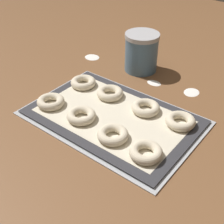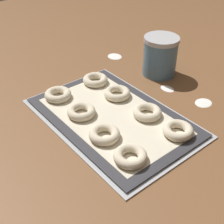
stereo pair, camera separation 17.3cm
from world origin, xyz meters
name	(u,v)px [view 1 (the left image)]	position (x,y,z in m)	size (l,w,h in m)	color
ground_plane	(110,121)	(0.00, 0.00, 0.00)	(2.80, 2.80, 0.00)	brown
baking_tray	(112,117)	(0.00, 0.02, 0.00)	(0.53, 0.36, 0.01)	#B2B5BA
baking_mat	(112,116)	(0.00, 0.02, 0.01)	(0.51, 0.33, 0.00)	#333338
bagel_front_far_left	(51,102)	(-0.19, -0.06, 0.02)	(0.09, 0.09, 0.03)	beige
bagel_front_mid_left	(81,116)	(-0.06, -0.06, 0.02)	(0.09, 0.09, 0.03)	beige
bagel_front_mid_right	(113,135)	(0.07, -0.07, 0.02)	(0.09, 0.09, 0.03)	beige
bagel_front_far_right	(146,152)	(0.18, -0.07, 0.02)	(0.09, 0.09, 0.03)	beige
bagel_back_far_left	(83,82)	(-0.19, 0.09, 0.02)	(0.09, 0.09, 0.03)	beige
bagel_back_mid_left	(110,93)	(-0.08, 0.10, 0.02)	(0.09, 0.09, 0.03)	beige
bagel_back_mid_right	(146,108)	(0.07, 0.10, 0.02)	(0.09, 0.09, 0.03)	beige
bagel_back_far_right	(180,121)	(0.19, 0.11, 0.02)	(0.09, 0.09, 0.03)	beige
flour_canister	(141,52)	(-0.11, 0.34, 0.08)	(0.13, 0.13, 0.15)	slate
flour_patch_near	(192,92)	(0.13, 0.31, 0.00)	(0.05, 0.06, 0.00)	white
flour_patch_far	(154,83)	(-0.01, 0.28, 0.00)	(0.05, 0.04, 0.00)	white
flour_patch_side	(92,57)	(-0.33, 0.30, 0.00)	(0.06, 0.06, 0.00)	white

